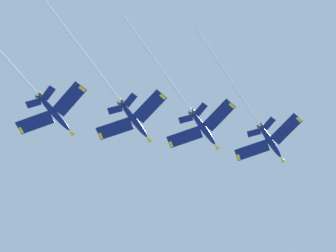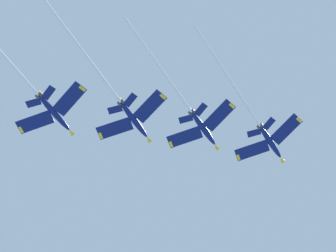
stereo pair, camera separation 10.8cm
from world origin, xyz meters
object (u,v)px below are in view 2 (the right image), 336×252
(jet_lead, at_px, (260,126))
(jet_third, at_px, (117,97))
(jet_second, at_px, (192,113))
(jet_fourth, at_px, (37,93))

(jet_lead, relative_size, jet_third, 0.96)
(jet_lead, xyz_separation_m, jet_second, (-12.66, -13.37, -2.52))
(jet_lead, bearing_deg, jet_fourth, -135.59)
(jet_second, xyz_separation_m, jet_third, (-12.90, -14.48, -3.94))
(jet_lead, height_order, jet_third, jet_lead)
(jet_second, bearing_deg, jet_lead, 46.57)
(jet_lead, distance_m, jet_third, 38.35)
(jet_fourth, bearing_deg, jet_second, 43.37)
(jet_second, relative_size, jet_third, 0.90)
(jet_lead, distance_m, jet_second, 18.58)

